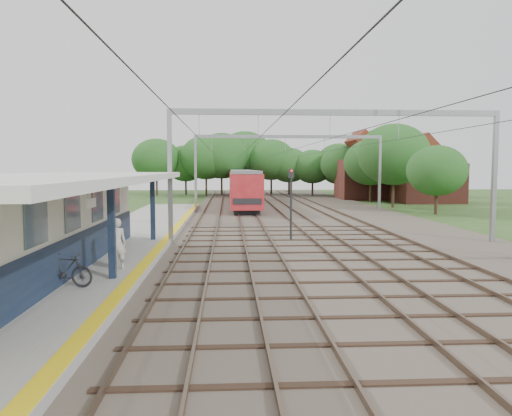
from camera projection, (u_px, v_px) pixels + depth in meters
name	position (u px, v px, depth m)	size (l,w,h in m)	color
ground	(321.00, 350.00, 11.00)	(160.00, 160.00, 0.00)	#2D4C1E
ballast_bed	(302.00, 216.00, 41.07)	(18.00, 90.00, 0.10)	#473D33
platform	(117.00, 246.00, 24.50)	(5.00, 52.00, 0.35)	gray
yellow_stripe	(163.00, 242.00, 24.61)	(0.45, 52.00, 0.01)	yellow
station_building	(31.00, 225.00, 17.31)	(3.41, 18.00, 3.40)	beige
canopy	(52.00, 179.00, 16.24)	(6.40, 20.00, 3.44)	#101C33
rail_tracks	(272.00, 215.00, 40.92)	(11.80, 88.00, 0.15)	brown
catenary_system	(303.00, 147.00, 35.90)	(17.22, 88.00, 7.00)	gray
tree_band	(272.00, 161.00, 67.66)	(31.72, 30.88, 8.82)	#382619
house_near	(427.00, 177.00, 57.70)	(7.00, 6.12, 7.89)	brown
house_far	(370.00, 174.00, 63.37)	(8.00, 6.12, 8.66)	brown
person	(117.00, 243.00, 18.07)	(0.68, 0.45, 1.86)	beige
bicycle	(65.00, 270.00, 15.33)	(0.50, 1.78, 1.07)	black
train	(242.00, 185.00, 57.46)	(2.78, 34.57, 3.66)	black
signal_post	(291.00, 198.00, 26.92)	(0.28, 0.25, 3.95)	black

